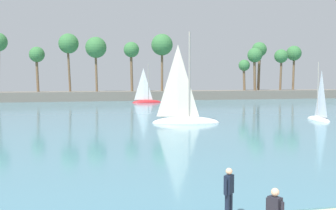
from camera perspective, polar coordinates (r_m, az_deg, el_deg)
The scene contains 6 objects.
sea at distance 67.08m, azimuth -10.57°, elevation -0.09°, with size 220.00×108.93×0.06m, color teal.
palm_headland at distance 81.50m, azimuth -9.94°, elevation 3.04°, with size 108.72×6.07×13.01m.
person_at_waterline at distance 13.44m, azimuth 8.22°, elevation -11.62°, with size 0.42×0.41×1.67m.
sailboat_near_shore at distance 40.51m, azimuth 2.24°, elevation -1.27°, with size 6.73×3.28×9.37m.
sailboat_mid_bay at distance 73.55m, azimuth -2.95°, elevation 0.85°, with size 5.17×1.60×7.47m.
sailboat_toward_headland at distance 45.65m, azimuth 19.72°, elevation -1.26°, with size 1.91×4.56×6.40m.
Camera 1 is at (-3.21, -4.01, 4.45)m, focal length 45.08 mm.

